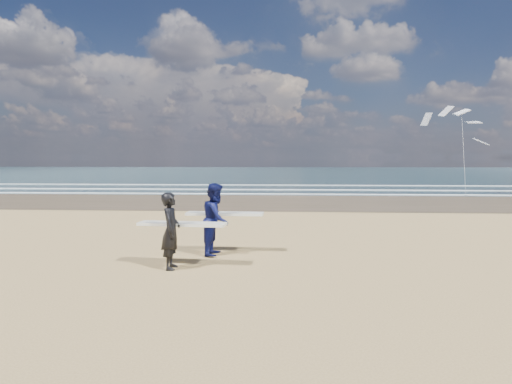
{
  "coord_description": "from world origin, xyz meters",
  "views": [
    {
      "loc": [
        3.59,
        -10.77,
        2.71
      ],
      "look_at": [
        2.47,
        6.0,
        1.45
      ],
      "focal_mm": 32.0,
      "sensor_mm": 36.0,
      "label": 1
    }
  ],
  "objects": [
    {
      "name": "foam_breakers",
      "position": [
        20.0,
        28.1,
        0.05
      ],
      "size": [
        220.0,
        11.7,
        0.05
      ],
      "color": "white",
      "rests_on": "ground"
    },
    {
      "name": "kite_1",
      "position": [
        16.86,
        24.71,
        4.01
      ],
      "size": [
        5.42,
        4.7,
        7.35
      ],
      "color": "slate",
      "rests_on": "ground"
    },
    {
      "name": "surfer_near",
      "position": [
        0.82,
        0.09,
        0.95
      ],
      "size": [
        2.24,
        1.06,
        1.87
      ],
      "color": "black",
      "rests_on": "ground"
    },
    {
      "name": "surfer_far",
      "position": [
        1.65,
        1.77,
        1.01
      ],
      "size": [
        2.21,
        1.15,
        2.01
      ],
      "color": "#0B0F3D",
      "rests_on": "ground"
    },
    {
      "name": "ocean",
      "position": [
        20.0,
        72.0,
        0.01
      ],
      "size": [
        220.0,
        100.0,
        0.02
      ],
      "primitive_type": "cube",
      "color": "#193037",
      "rests_on": "ground"
    }
  ]
}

